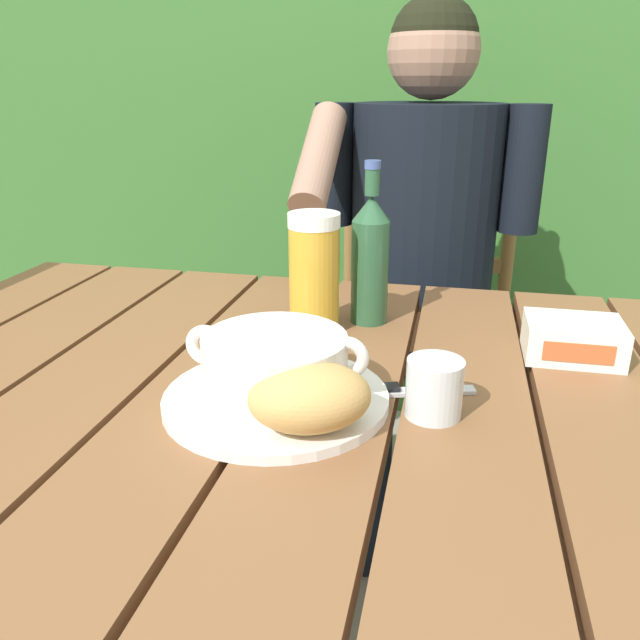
{
  "coord_description": "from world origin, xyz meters",
  "views": [
    {
      "loc": [
        0.13,
        -0.68,
        1.08
      ],
      "look_at": [
        -0.03,
        0.05,
        0.79
      ],
      "focal_mm": 35.49,
      "sensor_mm": 36.0,
      "label": 1
    }
  ],
  "objects_px": {
    "soup_bowl": "(275,364)",
    "butter_tub": "(573,339)",
    "person_eating": "(420,250)",
    "bread_roll": "(310,397)",
    "serving_plate": "(276,398)",
    "table_knife": "(396,392)",
    "water_glass_small": "(434,388)",
    "beer_glass": "(314,273)",
    "chair_near_diner": "(420,329)",
    "beer_bottle": "(370,257)"
  },
  "relations": [
    {
      "from": "soup_bowl",
      "to": "butter_tub",
      "type": "relative_size",
      "value": 1.71
    },
    {
      "from": "person_eating",
      "to": "bread_roll",
      "type": "distance_m",
      "value": 0.81
    },
    {
      "from": "serving_plate",
      "to": "table_knife",
      "type": "bearing_deg",
      "value": 20.54
    },
    {
      "from": "butter_tub",
      "to": "table_knife",
      "type": "distance_m",
      "value": 0.28
    },
    {
      "from": "bread_roll",
      "to": "table_knife",
      "type": "distance_m",
      "value": 0.15
    },
    {
      "from": "bread_roll",
      "to": "water_glass_small",
      "type": "distance_m",
      "value": 0.15
    },
    {
      "from": "soup_bowl",
      "to": "beer_glass",
      "type": "bearing_deg",
      "value": 91.9
    },
    {
      "from": "chair_near_diner",
      "to": "beer_glass",
      "type": "height_order",
      "value": "chair_near_diner"
    },
    {
      "from": "serving_plate",
      "to": "beer_glass",
      "type": "distance_m",
      "value": 0.25
    },
    {
      "from": "chair_near_diner",
      "to": "water_glass_small",
      "type": "bearing_deg",
      "value": -86.25
    },
    {
      "from": "serving_plate",
      "to": "soup_bowl",
      "type": "height_order",
      "value": "soup_bowl"
    },
    {
      "from": "person_eating",
      "to": "serving_plate",
      "type": "xyz_separation_m",
      "value": [
        -0.12,
        -0.74,
        -0.0
      ]
    },
    {
      "from": "person_eating",
      "to": "butter_tub",
      "type": "relative_size",
      "value": 9.84
    },
    {
      "from": "serving_plate",
      "to": "beer_glass",
      "type": "bearing_deg",
      "value": 91.9
    },
    {
      "from": "chair_near_diner",
      "to": "bread_roll",
      "type": "xyz_separation_m",
      "value": [
        -0.06,
        -1.0,
        0.3
      ]
    },
    {
      "from": "chair_near_diner",
      "to": "soup_bowl",
      "type": "distance_m",
      "value": 0.99
    },
    {
      "from": "beer_glass",
      "to": "beer_bottle",
      "type": "height_order",
      "value": "beer_bottle"
    },
    {
      "from": "chair_near_diner",
      "to": "beer_bottle",
      "type": "distance_m",
      "value": 0.74
    },
    {
      "from": "soup_bowl",
      "to": "butter_tub",
      "type": "distance_m",
      "value": 0.42
    },
    {
      "from": "bread_roll",
      "to": "beer_bottle",
      "type": "bearing_deg",
      "value": 88.2
    },
    {
      "from": "bread_roll",
      "to": "water_glass_small",
      "type": "xyz_separation_m",
      "value": [
        0.13,
        0.08,
        -0.01
      ]
    },
    {
      "from": "soup_bowl",
      "to": "bread_roll",
      "type": "xyz_separation_m",
      "value": [
        0.06,
        -0.07,
        -0.0
      ]
    },
    {
      "from": "bread_roll",
      "to": "person_eating",
      "type": "bearing_deg",
      "value": 85.61
    },
    {
      "from": "bread_roll",
      "to": "butter_tub",
      "type": "relative_size",
      "value": 1.24
    },
    {
      "from": "soup_bowl",
      "to": "bread_roll",
      "type": "bearing_deg",
      "value": -49.4
    },
    {
      "from": "person_eating",
      "to": "butter_tub",
      "type": "bearing_deg",
      "value": -65.31
    },
    {
      "from": "soup_bowl",
      "to": "water_glass_small",
      "type": "distance_m",
      "value": 0.18
    },
    {
      "from": "person_eating",
      "to": "butter_tub",
      "type": "height_order",
      "value": "person_eating"
    },
    {
      "from": "soup_bowl",
      "to": "bread_roll",
      "type": "distance_m",
      "value": 0.09
    },
    {
      "from": "chair_near_diner",
      "to": "bread_roll",
      "type": "height_order",
      "value": "chair_near_diner"
    },
    {
      "from": "water_glass_small",
      "to": "person_eating",
      "type": "bearing_deg",
      "value": 94.97
    },
    {
      "from": "serving_plate",
      "to": "bread_roll",
      "type": "xyz_separation_m",
      "value": [
        0.06,
        -0.07,
        0.04
      ]
    },
    {
      "from": "chair_near_diner",
      "to": "soup_bowl",
      "type": "bearing_deg",
      "value": -97.36
    },
    {
      "from": "chair_near_diner",
      "to": "butter_tub",
      "type": "bearing_deg",
      "value": -71.67
    },
    {
      "from": "serving_plate",
      "to": "beer_bottle",
      "type": "bearing_deg",
      "value": 77.12
    },
    {
      "from": "beer_bottle",
      "to": "beer_glass",
      "type": "bearing_deg",
      "value": -143.49
    },
    {
      "from": "person_eating",
      "to": "table_knife",
      "type": "height_order",
      "value": "person_eating"
    },
    {
      "from": "person_eating",
      "to": "soup_bowl",
      "type": "xyz_separation_m",
      "value": [
        -0.12,
        -0.74,
        0.04
      ]
    },
    {
      "from": "serving_plate",
      "to": "table_knife",
      "type": "height_order",
      "value": "serving_plate"
    },
    {
      "from": "beer_glass",
      "to": "soup_bowl",
      "type": "bearing_deg",
      "value": -88.1
    },
    {
      "from": "serving_plate",
      "to": "soup_bowl",
      "type": "relative_size",
      "value": 1.22
    },
    {
      "from": "water_glass_small",
      "to": "table_knife",
      "type": "height_order",
      "value": "water_glass_small"
    },
    {
      "from": "chair_near_diner",
      "to": "person_eating",
      "type": "height_order",
      "value": "person_eating"
    },
    {
      "from": "person_eating",
      "to": "bread_roll",
      "type": "bearing_deg",
      "value": -94.39
    },
    {
      "from": "person_eating",
      "to": "water_glass_small",
      "type": "relative_size",
      "value": 18.62
    },
    {
      "from": "person_eating",
      "to": "bread_roll",
      "type": "height_order",
      "value": "person_eating"
    },
    {
      "from": "person_eating",
      "to": "table_knife",
      "type": "relative_size",
      "value": 7.93
    },
    {
      "from": "bread_roll",
      "to": "table_knife",
      "type": "relative_size",
      "value": 1.0
    },
    {
      "from": "serving_plate",
      "to": "table_knife",
      "type": "xyz_separation_m",
      "value": [
        0.14,
        0.05,
        -0.0
      ]
    },
    {
      "from": "soup_bowl",
      "to": "butter_tub",
      "type": "height_order",
      "value": "soup_bowl"
    }
  ]
}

